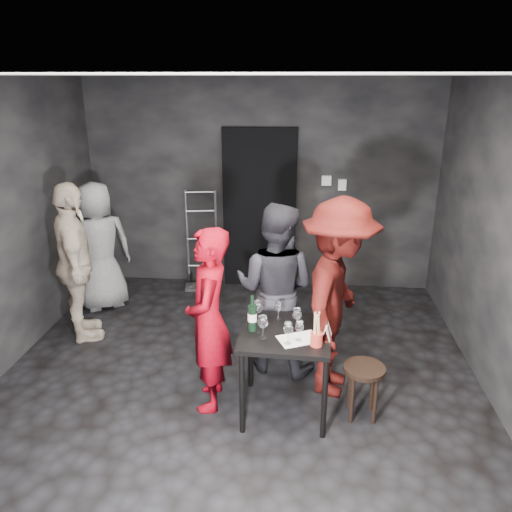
# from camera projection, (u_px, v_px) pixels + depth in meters

# --- Properties ---
(floor) EXTENTS (4.50, 5.00, 0.02)m
(floor) POSITION_uv_depth(u_px,v_px,m) (236.00, 387.00, 4.59)
(floor) COLOR black
(floor) RESTS_ON ground
(ceiling) EXTENTS (4.50, 5.00, 0.02)m
(ceiling) POSITION_uv_depth(u_px,v_px,m) (231.00, 75.00, 3.67)
(ceiling) COLOR silver
(ceiling) RESTS_ON ground
(wall_back) EXTENTS (4.50, 0.04, 2.70)m
(wall_back) POSITION_uv_depth(u_px,v_px,m) (260.00, 186.00, 6.47)
(wall_back) COLOR black
(wall_back) RESTS_ON ground
(wall_front) EXTENTS (4.50, 0.04, 2.70)m
(wall_front) POSITION_uv_depth(u_px,v_px,m) (140.00, 473.00, 1.79)
(wall_front) COLOR black
(wall_front) RESTS_ON ground
(doorway) EXTENTS (0.95, 0.10, 2.10)m
(doorway) POSITION_uv_depth(u_px,v_px,m) (260.00, 210.00, 6.52)
(doorway) COLOR black
(doorway) RESTS_ON ground
(wallbox_upper) EXTENTS (0.12, 0.06, 0.12)m
(wallbox_upper) POSITION_uv_depth(u_px,v_px,m) (326.00, 180.00, 6.31)
(wallbox_upper) COLOR #B7B7B2
(wallbox_upper) RESTS_ON wall_back
(wallbox_lower) EXTENTS (0.10, 0.06, 0.14)m
(wallbox_lower) POSITION_uv_depth(u_px,v_px,m) (342.00, 185.00, 6.31)
(wallbox_lower) COLOR #B7B7B2
(wallbox_lower) RESTS_ON wall_back
(hand_truck) EXTENTS (0.44, 0.36, 1.31)m
(hand_truck) POSITION_uv_depth(u_px,v_px,m) (202.00, 269.00, 6.75)
(hand_truck) COLOR #B2B2B7
(hand_truck) RESTS_ON floor
(tasting_table) EXTENTS (0.72, 0.72, 0.75)m
(tasting_table) POSITION_uv_depth(u_px,v_px,m) (285.00, 342.00, 4.06)
(tasting_table) COLOR black
(tasting_table) RESTS_ON floor
(stool) EXTENTS (0.34, 0.34, 0.47)m
(stool) POSITION_uv_depth(u_px,v_px,m) (364.00, 377.00, 4.08)
(stool) COLOR black
(stool) RESTS_ON floor
(server_red) EXTENTS (0.46, 0.65, 1.68)m
(server_red) POSITION_uv_depth(u_px,v_px,m) (209.00, 315.00, 4.10)
(server_red) COLOR #9B0312
(server_red) RESTS_ON floor
(woman_black) EXTENTS (0.97, 0.70, 1.80)m
(woman_black) POSITION_uv_depth(u_px,v_px,m) (275.00, 281.00, 4.63)
(woman_black) COLOR #27262D
(woman_black) RESTS_ON floor
(man_maroon) EXTENTS (0.92, 1.46, 2.10)m
(man_maroon) POSITION_uv_depth(u_px,v_px,m) (339.00, 281.00, 4.23)
(man_maroon) COLOR #420D0A
(man_maroon) RESTS_ON floor
(bystander_cream) EXTENTS (1.02, 1.26, 1.95)m
(bystander_cream) POSITION_uv_depth(u_px,v_px,m) (74.00, 253.00, 5.15)
(bystander_cream) COLOR beige
(bystander_cream) RESTS_ON floor
(bystander_grey) EXTENTS (0.90, 0.81, 1.62)m
(bystander_grey) POSITION_uv_depth(u_px,v_px,m) (99.00, 244.00, 5.93)
(bystander_grey) COLOR gray
(bystander_grey) RESTS_ON floor
(tasting_mat) EXTENTS (0.37, 0.32, 0.00)m
(tasting_mat) POSITION_uv_depth(u_px,v_px,m) (299.00, 339.00, 3.91)
(tasting_mat) COLOR white
(tasting_mat) RESTS_ON tasting_table
(wine_glass_a) EXTENTS (0.09, 0.09, 0.22)m
(wine_glass_a) POSITION_uv_depth(u_px,v_px,m) (263.00, 326.00, 3.88)
(wine_glass_a) COLOR white
(wine_glass_a) RESTS_ON tasting_table
(wine_glass_b) EXTENTS (0.11, 0.11, 0.22)m
(wine_glass_b) POSITION_uv_depth(u_px,v_px,m) (258.00, 311.00, 4.13)
(wine_glass_b) COLOR white
(wine_glass_b) RESTS_ON tasting_table
(wine_glass_c) EXTENTS (0.08, 0.08, 0.18)m
(wine_glass_c) POSITION_uv_depth(u_px,v_px,m) (279.00, 310.00, 4.19)
(wine_glass_c) COLOR white
(wine_glass_c) RESTS_ON tasting_table
(wine_glass_d) EXTENTS (0.08, 0.08, 0.20)m
(wine_glass_d) POSITION_uv_depth(u_px,v_px,m) (288.00, 332.00, 3.81)
(wine_glass_d) COLOR white
(wine_glass_d) RESTS_ON tasting_table
(wine_glass_e) EXTENTS (0.07, 0.07, 0.18)m
(wine_glass_e) POSITION_uv_depth(u_px,v_px,m) (299.00, 330.00, 3.86)
(wine_glass_e) COLOR white
(wine_glass_e) RESTS_ON tasting_table
(wine_glass_f) EXTENTS (0.10, 0.10, 0.21)m
(wine_glass_f) POSITION_uv_depth(u_px,v_px,m) (297.00, 318.00, 4.03)
(wine_glass_f) COLOR white
(wine_glass_f) RESTS_ON tasting_table
(wine_bottle) EXTENTS (0.07, 0.07, 0.31)m
(wine_bottle) POSITION_uv_depth(u_px,v_px,m) (252.00, 317.00, 4.01)
(wine_bottle) COLOR black
(wine_bottle) RESTS_ON tasting_table
(breadstick_cup) EXTENTS (0.09, 0.09, 0.30)m
(breadstick_cup) POSITION_uv_depth(u_px,v_px,m) (317.00, 330.00, 3.77)
(breadstick_cup) COLOR #B92F25
(breadstick_cup) RESTS_ON tasting_table
(reserved_card) EXTENTS (0.11, 0.16, 0.11)m
(reserved_card) POSITION_uv_depth(u_px,v_px,m) (324.00, 332.00, 3.91)
(reserved_card) COLOR white
(reserved_card) RESTS_ON tasting_table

